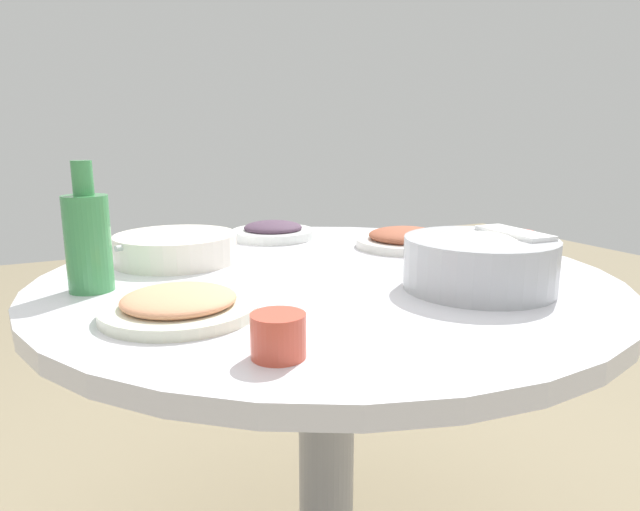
{
  "coord_description": "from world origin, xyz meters",
  "views": [
    {
      "loc": [
        -0.48,
        -0.97,
        1.02
      ],
      "look_at": [
        -0.01,
        0.0,
        0.78
      ],
      "focal_mm": 31.53,
      "sensor_mm": 36.0,
      "label": 1
    }
  ],
  "objects_px": {
    "rice_bowl": "(480,262)",
    "green_bottle": "(88,239)",
    "tea_cup_near": "(278,336)",
    "soup_bowl": "(176,249)",
    "dish_stirfry": "(406,239)",
    "tea_cup_far": "(516,245)",
    "dish_shrimp": "(179,304)",
    "dish_eggplant": "(273,231)",
    "round_dining_table": "(327,330)"
  },
  "relations": [
    {
      "from": "rice_bowl",
      "to": "green_bottle",
      "type": "xyz_separation_m",
      "value": [
        -0.62,
        0.28,
        0.04
      ]
    },
    {
      "from": "green_bottle",
      "to": "tea_cup_near",
      "type": "relative_size",
      "value": 3.28
    },
    {
      "from": "soup_bowl",
      "to": "tea_cup_near",
      "type": "distance_m",
      "value": 0.59
    },
    {
      "from": "dish_stirfry",
      "to": "tea_cup_far",
      "type": "bearing_deg",
      "value": -56.69
    },
    {
      "from": "dish_shrimp",
      "to": "dish_stirfry",
      "type": "xyz_separation_m",
      "value": [
        0.6,
        0.29,
        0.0
      ]
    },
    {
      "from": "dish_stirfry",
      "to": "dish_eggplant",
      "type": "distance_m",
      "value": 0.35
    },
    {
      "from": "dish_eggplant",
      "to": "green_bottle",
      "type": "relative_size",
      "value": 0.95
    },
    {
      "from": "rice_bowl",
      "to": "tea_cup_far",
      "type": "distance_m",
      "value": 0.28
    },
    {
      "from": "round_dining_table",
      "to": "green_bottle",
      "type": "height_order",
      "value": "green_bottle"
    },
    {
      "from": "rice_bowl",
      "to": "tea_cup_far",
      "type": "relative_size",
      "value": 3.53
    },
    {
      "from": "dish_stirfry",
      "to": "tea_cup_far",
      "type": "height_order",
      "value": "tea_cup_far"
    },
    {
      "from": "rice_bowl",
      "to": "dish_eggplant",
      "type": "relative_size",
      "value": 1.23
    },
    {
      "from": "green_bottle",
      "to": "tea_cup_near",
      "type": "height_order",
      "value": "green_bottle"
    },
    {
      "from": "soup_bowl",
      "to": "dish_eggplant",
      "type": "distance_m",
      "value": 0.33
    },
    {
      "from": "rice_bowl",
      "to": "dish_stirfry",
      "type": "relative_size",
      "value": 1.11
    },
    {
      "from": "soup_bowl",
      "to": "dish_eggplant",
      "type": "height_order",
      "value": "soup_bowl"
    },
    {
      "from": "dish_stirfry",
      "to": "rice_bowl",
      "type": "bearing_deg",
      "value": -104.37
    },
    {
      "from": "dish_shrimp",
      "to": "dish_eggplant",
      "type": "distance_m",
      "value": 0.64
    },
    {
      "from": "soup_bowl",
      "to": "dish_eggplant",
      "type": "xyz_separation_m",
      "value": [
        0.29,
        0.17,
        -0.01
      ]
    },
    {
      "from": "tea_cup_near",
      "to": "green_bottle",
      "type": "bearing_deg",
      "value": 113.55
    },
    {
      "from": "round_dining_table",
      "to": "soup_bowl",
      "type": "bearing_deg",
      "value": 137.5
    },
    {
      "from": "soup_bowl",
      "to": "dish_stirfry",
      "type": "bearing_deg",
      "value": -8.78
    },
    {
      "from": "dish_stirfry",
      "to": "tea_cup_near",
      "type": "distance_m",
      "value": 0.73
    },
    {
      "from": "dish_stirfry",
      "to": "soup_bowl",
      "type": "bearing_deg",
      "value": 171.22
    },
    {
      "from": "soup_bowl",
      "to": "green_bottle",
      "type": "relative_size",
      "value": 1.16
    },
    {
      "from": "dish_eggplant",
      "to": "tea_cup_far",
      "type": "xyz_separation_m",
      "value": [
        0.39,
        -0.46,
        0.01
      ]
    },
    {
      "from": "rice_bowl",
      "to": "tea_cup_near",
      "type": "height_order",
      "value": "rice_bowl"
    },
    {
      "from": "dish_shrimp",
      "to": "tea_cup_near",
      "type": "relative_size",
      "value": 3.44
    },
    {
      "from": "dish_stirfry",
      "to": "green_bottle",
      "type": "distance_m",
      "value": 0.72
    },
    {
      "from": "round_dining_table",
      "to": "rice_bowl",
      "type": "bearing_deg",
      "value": -49.2
    },
    {
      "from": "round_dining_table",
      "to": "tea_cup_far",
      "type": "relative_size",
      "value": 14.81
    },
    {
      "from": "round_dining_table",
      "to": "tea_cup_near",
      "type": "height_order",
      "value": "tea_cup_near"
    },
    {
      "from": "round_dining_table",
      "to": "tea_cup_far",
      "type": "bearing_deg",
      "value": -9.42
    },
    {
      "from": "soup_bowl",
      "to": "dish_stirfry",
      "type": "distance_m",
      "value": 0.54
    },
    {
      "from": "rice_bowl",
      "to": "dish_eggplant",
      "type": "bearing_deg",
      "value": 103.93
    },
    {
      "from": "dish_shrimp",
      "to": "tea_cup_near",
      "type": "bearing_deg",
      "value": -70.88
    },
    {
      "from": "tea_cup_near",
      "to": "tea_cup_far",
      "type": "height_order",
      "value": "tea_cup_far"
    },
    {
      "from": "rice_bowl",
      "to": "dish_shrimp",
      "type": "distance_m",
      "value": 0.52
    },
    {
      "from": "rice_bowl",
      "to": "tea_cup_near",
      "type": "distance_m",
      "value": 0.46
    },
    {
      "from": "rice_bowl",
      "to": "soup_bowl",
      "type": "relative_size",
      "value": 1.02
    },
    {
      "from": "dish_shrimp",
      "to": "rice_bowl",
      "type": "bearing_deg",
      "value": -8.78
    },
    {
      "from": "rice_bowl",
      "to": "tea_cup_far",
      "type": "height_order",
      "value": "rice_bowl"
    },
    {
      "from": "dish_eggplant",
      "to": "dish_shrimp",
      "type": "bearing_deg",
      "value": -123.73
    },
    {
      "from": "rice_bowl",
      "to": "tea_cup_near",
      "type": "xyz_separation_m",
      "value": [
        -0.44,
        -0.14,
        -0.02
      ]
    },
    {
      "from": "dish_eggplant",
      "to": "dish_stirfry",
      "type": "bearing_deg",
      "value": -45.35
    },
    {
      "from": "green_bottle",
      "to": "dish_shrimp",
      "type": "bearing_deg",
      "value": -62.08
    },
    {
      "from": "tea_cup_far",
      "to": "dish_shrimp",
      "type": "bearing_deg",
      "value": -174.53
    },
    {
      "from": "dish_shrimp",
      "to": "round_dining_table",
      "type": "bearing_deg",
      "value": 23.97
    },
    {
      "from": "round_dining_table",
      "to": "green_bottle",
      "type": "distance_m",
      "value": 0.48
    },
    {
      "from": "soup_bowl",
      "to": "tea_cup_far",
      "type": "bearing_deg",
      "value": -23.84
    }
  ]
}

